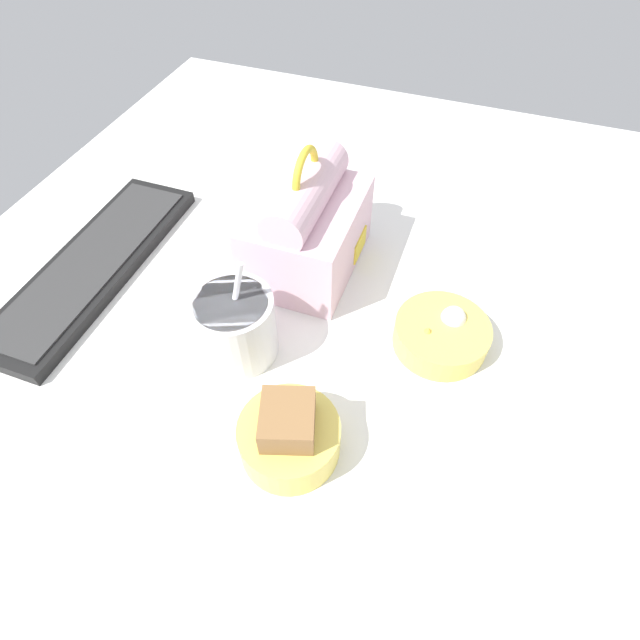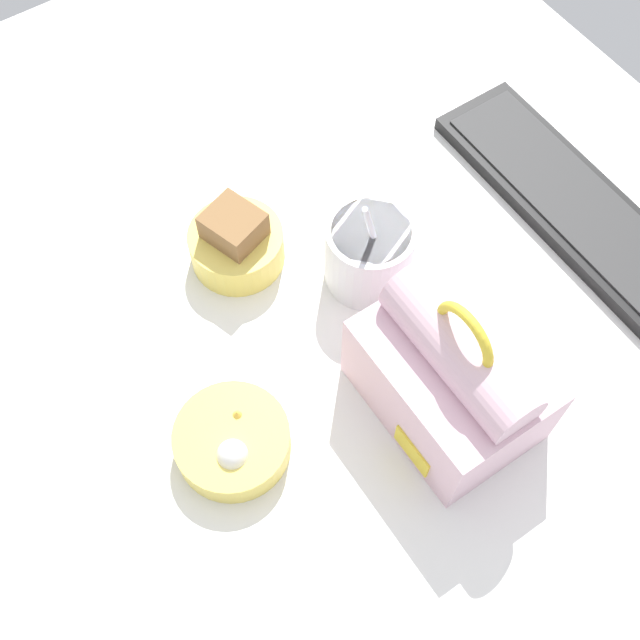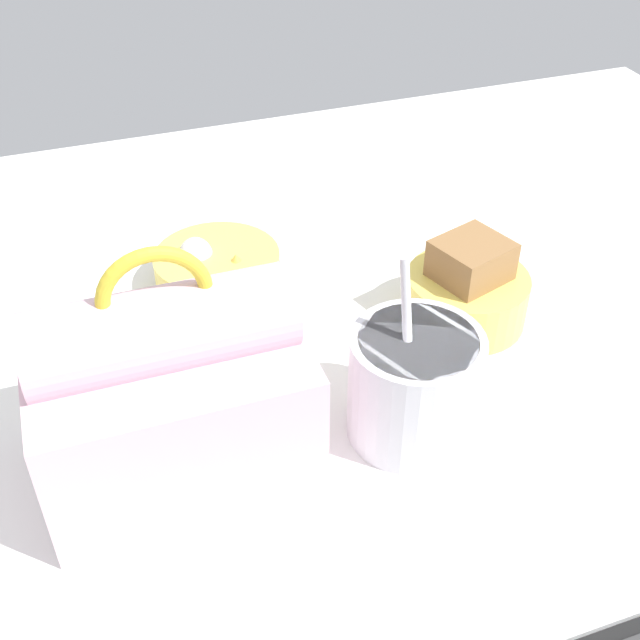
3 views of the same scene
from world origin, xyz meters
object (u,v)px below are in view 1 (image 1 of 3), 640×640
Objects in this scene: soup_cup at (235,325)px; bento_bowl_sandwich at (289,435)px; lunch_bag at (307,227)px; bento_bowl_snacks at (441,334)px; keyboard at (94,264)px.

soup_cup is 15.75cm from bento_bowl_sandwich.
soup_cup reaches higher than bento_bowl_sandwich.
lunch_bag reaches higher than soup_cup.
bento_bowl_snacks is at bearing -32.26° from bento_bowl_sandwich.
soup_cup is (-17.93, 2.74, -2.17)cm from lunch_bag.
lunch_bag is (11.97, -29.42, 5.98)cm from keyboard.
bento_bowl_snacks is at bearing -68.34° from soup_cup.
bento_bowl_sandwich reaches higher than keyboard.
keyboard is at bearing 94.13° from bento_bowl_snacks.
lunch_bag is 1.25× the size of soup_cup.
bento_bowl_sandwich is at bearing -113.62° from keyboard.
lunch_bag reaches higher than keyboard.
bento_bowl_sandwich is (-10.70, -11.43, -1.71)cm from soup_cup.
soup_cup reaches higher than bento_bowl_snacks.
lunch_bag is 18.27cm from soup_cup.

